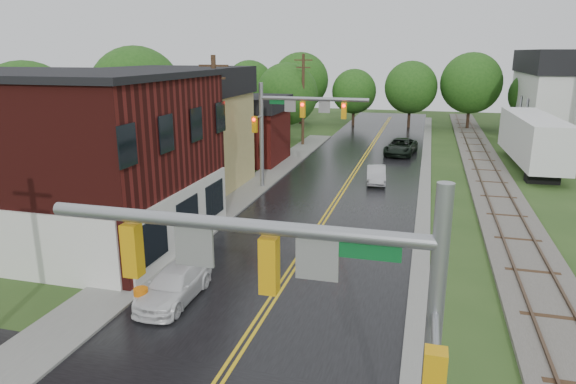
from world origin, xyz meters
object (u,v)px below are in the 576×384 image
at_px(traffic_signal_far, 292,117).
at_px(tree_left_a, 29,116).
at_px(tree_left_c, 221,102).
at_px(suv_dark, 401,147).
at_px(traffic_signal_near, 310,297).
at_px(construction_barrel, 141,300).
at_px(utility_pole_c, 303,98).
at_px(pickup_white, 174,286).
at_px(utility_pole_b, 216,130).
at_px(sedan_silver, 376,175).
at_px(tree_left_e, 288,95).
at_px(tree_left_b, 138,95).
at_px(brick_building, 54,157).
at_px(semi_trailer, 533,138).

relative_size(traffic_signal_far, tree_left_a, 0.85).
height_order(tree_left_c, suv_dark, tree_left_c).
bearing_deg(traffic_signal_near, construction_barrel, 138.59).
height_order(utility_pole_c, pickup_white, utility_pole_c).
bearing_deg(utility_pole_b, sedan_silver, 43.55).
bearing_deg(traffic_signal_near, traffic_signal_far, 105.52).
xyz_separation_m(tree_left_c, suv_dark, (16.91, 1.62, -3.78)).
bearing_deg(tree_left_e, sedan_silver, -55.27).
height_order(tree_left_b, suv_dark, tree_left_b).
height_order(tree_left_a, sedan_silver, tree_left_a).
bearing_deg(brick_building, tree_left_e, 83.29).
bearing_deg(traffic_signal_far, sedan_silver, 31.49).
height_order(sedan_silver, semi_trailer, semi_trailer).
relative_size(utility_pole_c, tree_left_b, 0.93).
relative_size(brick_building, utility_pole_c, 1.59).
height_order(tree_left_a, construction_barrel, tree_left_a).
bearing_deg(utility_pole_c, sedan_silver, -57.39).
relative_size(utility_pole_b, tree_left_b, 0.93).
xyz_separation_m(traffic_signal_far, utility_pole_c, (-3.33, 17.00, -0.25)).
height_order(tree_left_c, tree_left_e, tree_left_e).
bearing_deg(tree_left_e, utility_pole_c, -42.84).
relative_size(traffic_signal_near, sedan_silver, 1.95).
xyz_separation_m(traffic_signal_near, tree_left_a, (-23.32, 19.90, 0.15)).
relative_size(traffic_signal_near, utility_pole_c, 0.82).
bearing_deg(traffic_signal_far, tree_left_e, 105.89).
bearing_deg(utility_pole_b, semi_trailer, 39.30).
bearing_deg(traffic_signal_far, tree_left_b, 161.19).
distance_m(utility_pole_b, tree_left_b, 14.87).
bearing_deg(tree_left_e, tree_left_b, -122.74).
relative_size(traffic_signal_far, tree_left_b, 0.76).
xyz_separation_m(utility_pole_b, sedan_silver, (8.75, 8.32, -4.10)).
bearing_deg(brick_building, utility_pole_b, 50.93).
bearing_deg(construction_barrel, brick_building, 143.11).
height_order(tree_left_c, construction_barrel, tree_left_c).
xyz_separation_m(brick_building, traffic_signal_far, (9.01, 12.00, 0.82)).
bearing_deg(suv_dark, tree_left_b, -148.13).
bearing_deg(traffic_signal_near, suv_dark, 90.59).
bearing_deg(tree_left_c, tree_left_b, -116.56).
xyz_separation_m(utility_pole_b, tree_left_c, (-7.05, 17.90, -0.21)).
relative_size(traffic_signal_near, construction_barrel, 7.96).
xyz_separation_m(utility_pole_c, semi_trailer, (20.36, -5.33, -2.24)).
xyz_separation_m(tree_left_a, tree_left_c, (6.00, 18.00, -0.60)).
relative_size(utility_pole_b, utility_pole_c, 1.00).
height_order(utility_pole_c, construction_barrel, utility_pole_c).
bearing_deg(tree_left_a, pickup_white, -36.18).
xyz_separation_m(utility_pole_c, pickup_white, (3.22, -34.00, -4.12)).
bearing_deg(construction_barrel, pickup_white, 56.87).
bearing_deg(brick_building, traffic_signal_far, 53.08).
distance_m(utility_pole_b, pickup_white, 13.09).
xyz_separation_m(utility_pole_c, tree_left_a, (-13.05, -22.10, 0.39)).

